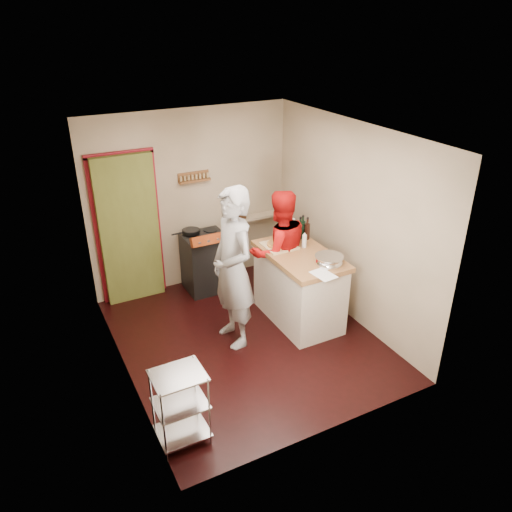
# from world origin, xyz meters

# --- Properties ---
(floor) EXTENTS (3.50, 3.50, 0.00)m
(floor) POSITION_xyz_m (0.00, 0.00, 0.00)
(floor) COLOR black
(floor) RESTS_ON ground
(back_wall) EXTENTS (3.00, 0.44, 2.60)m
(back_wall) POSITION_xyz_m (-0.64, 1.78, 1.13)
(back_wall) COLOR tan
(back_wall) RESTS_ON ground
(left_wall) EXTENTS (0.04, 3.50, 2.60)m
(left_wall) POSITION_xyz_m (-1.50, 0.00, 1.30)
(left_wall) COLOR tan
(left_wall) RESTS_ON ground
(right_wall) EXTENTS (0.04, 3.50, 2.60)m
(right_wall) POSITION_xyz_m (1.50, 0.00, 1.30)
(right_wall) COLOR tan
(right_wall) RESTS_ON ground
(ceiling) EXTENTS (3.00, 3.50, 0.02)m
(ceiling) POSITION_xyz_m (0.00, 0.00, 2.61)
(ceiling) COLOR white
(ceiling) RESTS_ON back_wall
(stove) EXTENTS (0.60, 0.63, 1.00)m
(stove) POSITION_xyz_m (0.05, 1.42, 0.45)
(stove) COLOR black
(stove) RESTS_ON ground
(wire_shelving) EXTENTS (0.48, 0.40, 0.80)m
(wire_shelving) POSITION_xyz_m (-1.28, -1.20, 0.44)
(wire_shelving) COLOR silver
(wire_shelving) RESTS_ON ground
(island) EXTENTS (0.76, 1.41, 1.29)m
(island) POSITION_xyz_m (0.83, 0.10, 0.51)
(island) COLOR beige
(island) RESTS_ON ground
(person_stripe) EXTENTS (0.52, 0.76, 2.02)m
(person_stripe) POSITION_xyz_m (-0.13, 0.06, 1.01)
(person_stripe) COLOR silver
(person_stripe) RESTS_ON ground
(person_red) EXTENTS (0.89, 0.71, 1.72)m
(person_red) POSITION_xyz_m (0.73, 0.46, 0.86)
(person_red) COLOR #AD0C0B
(person_red) RESTS_ON ground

